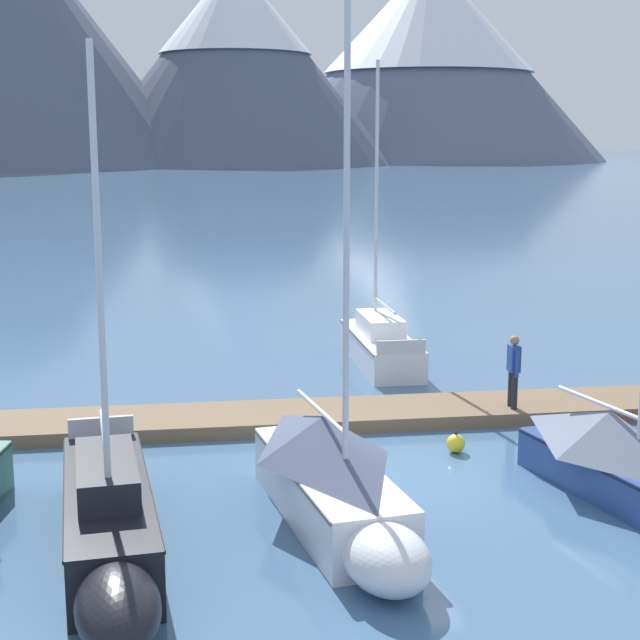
{
  "coord_description": "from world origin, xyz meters",
  "views": [
    {
      "loc": [
        -4.98,
        -16.98,
        6.5
      ],
      "look_at": [
        0.0,
        6.0,
        2.0
      ],
      "focal_mm": 54.69,
      "sensor_mm": 36.0,
      "label": 1
    }
  ],
  "objects_px": {
    "sailboat_mid_dock_port": "(110,525)",
    "sailboat_far_berth": "(378,341)",
    "person_on_dock": "(514,367)",
    "sailboat_outer_slip": "(624,460)",
    "sailboat_mid_dock_starboard": "(334,479)",
    "mooring_buoy_channel_marker": "(456,443)"
  },
  "relations": [
    {
      "from": "sailboat_mid_dock_port",
      "to": "person_on_dock",
      "type": "bearing_deg",
      "value": 32.9
    },
    {
      "from": "sailboat_mid_dock_starboard",
      "to": "sailboat_far_berth",
      "type": "relative_size",
      "value": 1.03
    },
    {
      "from": "mooring_buoy_channel_marker",
      "to": "sailboat_mid_dock_port",
      "type": "bearing_deg",
      "value": -150.7
    },
    {
      "from": "sailboat_mid_dock_port",
      "to": "sailboat_mid_dock_starboard",
      "type": "xyz_separation_m",
      "value": [
        3.68,
        0.7,
        0.2
      ]
    },
    {
      "from": "sailboat_mid_dock_starboard",
      "to": "person_on_dock",
      "type": "distance_m",
      "value": 7.51
    },
    {
      "from": "sailboat_mid_dock_starboard",
      "to": "sailboat_mid_dock_port",
      "type": "bearing_deg",
      "value": -169.28
    },
    {
      "from": "person_on_dock",
      "to": "sailboat_outer_slip",
      "type": "bearing_deg",
      "value": -90.49
    },
    {
      "from": "sailboat_mid_dock_port",
      "to": "sailboat_far_berth",
      "type": "xyz_separation_m",
      "value": [
        7.68,
        12.31,
        -0.06
      ]
    },
    {
      "from": "sailboat_mid_dock_starboard",
      "to": "sailboat_far_berth",
      "type": "bearing_deg",
      "value": 71.0
    },
    {
      "from": "sailboat_mid_dock_port",
      "to": "mooring_buoy_channel_marker",
      "type": "distance_m",
      "value": 8.06
    },
    {
      "from": "sailboat_mid_dock_port",
      "to": "sailboat_mid_dock_starboard",
      "type": "height_order",
      "value": "sailboat_mid_dock_starboard"
    },
    {
      "from": "sailboat_far_berth",
      "to": "mooring_buoy_channel_marker",
      "type": "bearing_deg",
      "value": -94.5
    },
    {
      "from": "sailboat_outer_slip",
      "to": "person_on_dock",
      "type": "height_order",
      "value": "sailboat_outer_slip"
    },
    {
      "from": "sailboat_mid_dock_port",
      "to": "person_on_dock",
      "type": "height_order",
      "value": "sailboat_mid_dock_port"
    },
    {
      "from": "sailboat_outer_slip",
      "to": "sailboat_far_berth",
      "type": "bearing_deg",
      "value": 96.83
    },
    {
      "from": "sailboat_mid_dock_port",
      "to": "sailboat_mid_dock_starboard",
      "type": "distance_m",
      "value": 3.75
    },
    {
      "from": "sailboat_far_berth",
      "to": "person_on_dock",
      "type": "relative_size",
      "value": 5.05
    },
    {
      "from": "person_on_dock",
      "to": "mooring_buoy_channel_marker",
      "type": "bearing_deg",
      "value": -136.84
    },
    {
      "from": "sailboat_mid_dock_starboard",
      "to": "sailboat_far_berth",
      "type": "height_order",
      "value": "sailboat_mid_dock_starboard"
    },
    {
      "from": "sailboat_far_berth",
      "to": "person_on_dock",
      "type": "xyz_separation_m",
      "value": [
        1.42,
        -6.42,
        0.68
      ]
    },
    {
      "from": "person_on_dock",
      "to": "mooring_buoy_channel_marker",
      "type": "distance_m",
      "value": 3.04
    },
    {
      "from": "sailboat_mid_dock_starboard",
      "to": "sailboat_far_berth",
      "type": "xyz_separation_m",
      "value": [
        4.0,
        11.61,
        -0.26
      ]
    }
  ]
}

